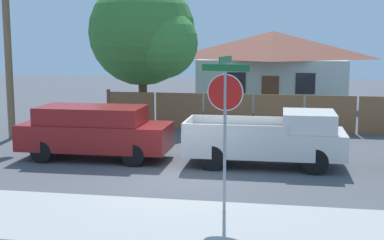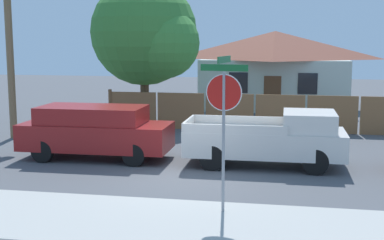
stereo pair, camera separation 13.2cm
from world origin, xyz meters
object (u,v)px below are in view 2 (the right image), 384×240
object	(u,v)px
red_suv	(95,130)
stop_sign	(224,105)
house	(275,68)
orange_pickup	(271,139)
oak_tree	(148,34)

from	to	relation	value
red_suv	stop_sign	xyz separation A→B (m)	(4.83, -4.67, 1.51)
house	red_suv	distance (m)	15.75
red_suv	orange_pickup	world-z (taller)	red_suv
oak_tree	red_suv	world-z (taller)	oak_tree
house	oak_tree	world-z (taller)	oak_tree
house	orange_pickup	xyz separation A→B (m)	(0.40, -14.76, -1.41)
oak_tree	red_suv	size ratio (longest dim) A/B	1.36
red_suv	stop_sign	world-z (taller)	stop_sign
orange_pickup	oak_tree	bearing A→B (deg)	128.16
orange_pickup	stop_sign	size ratio (longest dim) A/B	1.38
red_suv	orange_pickup	bearing A→B (deg)	-0.44
house	oak_tree	bearing A→B (deg)	-126.87
red_suv	house	bearing A→B (deg)	69.65
oak_tree	red_suv	distance (m)	8.06
oak_tree	orange_pickup	world-z (taller)	oak_tree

